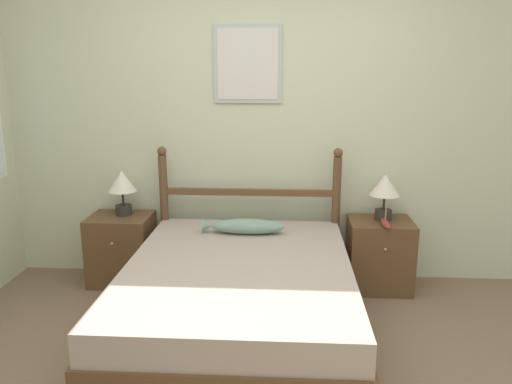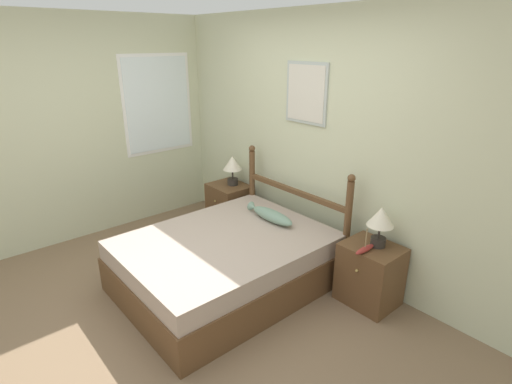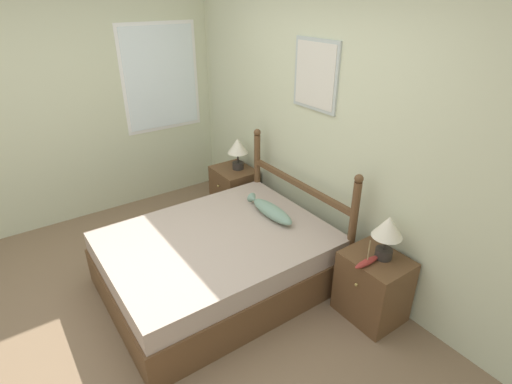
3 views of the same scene
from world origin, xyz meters
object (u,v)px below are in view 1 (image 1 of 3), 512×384
fish_pillow (245,226)px  table_lamp_left (122,185)px  nightstand_left (122,249)px  table_lamp_right (385,189)px  model_boat (385,223)px  nightstand_right (379,255)px  bed (239,301)px

fish_pillow → table_lamp_left: bearing=164.0°
nightstand_left → table_lamp_left: (0.02, 0.05, 0.53)m
nightstand_left → table_lamp_right: 2.17m
model_boat → fish_pillow: bearing=-173.9°
nightstand_right → model_boat: size_ratio=2.22×
bed → nightstand_right: 1.33m
nightstand_right → model_boat: bearing=-88.2°
table_lamp_right → bed: bearing=-140.8°
nightstand_left → nightstand_right: size_ratio=1.00×
bed → fish_pillow: bearing=90.8°
fish_pillow → nightstand_left: bearing=166.8°
nightstand_left → table_lamp_left: size_ratio=1.54×
nightstand_left → table_lamp_right: bearing=1.0°
nightstand_left → fish_pillow: 1.10m
nightstand_left → fish_pillow: bearing=-13.2°
nightstand_left → fish_pillow: fish_pillow is taller
nightstand_right → table_lamp_right: 0.53m
table_lamp_left → table_lamp_right: size_ratio=1.00×
nightstand_right → table_lamp_left: bearing=178.7°
bed → fish_pillow: size_ratio=3.09×
bed → table_lamp_left: table_lamp_left is taller
nightstand_right → table_lamp_right: (0.02, 0.04, 0.53)m
table_lamp_left → model_boat: (2.07, -0.18, -0.22)m
nightstand_left → model_boat: model_boat is taller
table_lamp_left → model_boat: table_lamp_left is taller
table_lamp_right → fish_pillow: 1.13m
nightstand_left → bed: bearing=-38.5°
nightstand_left → nightstand_right: (2.09, 0.00, 0.00)m
nightstand_right → fish_pillow: fish_pillow is taller
bed → nightstand_left: bearing=141.5°
nightstand_right → table_lamp_right: table_lamp_right is taller
nightstand_left → fish_pillow: (1.04, -0.24, 0.29)m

